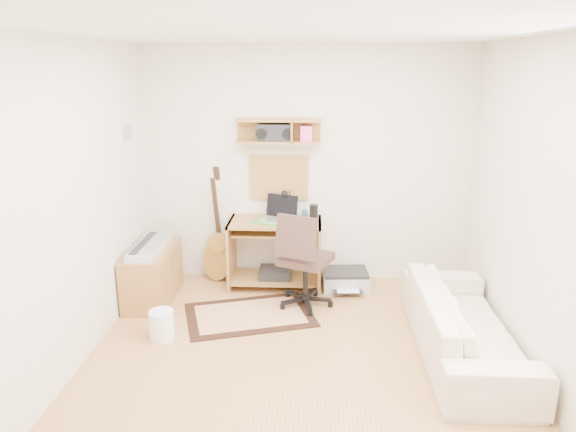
# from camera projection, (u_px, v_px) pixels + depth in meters

# --- Properties ---
(floor) EXTENTS (3.60, 4.00, 0.01)m
(floor) POSITION_uv_depth(u_px,v_px,m) (299.00, 371.00, 4.32)
(floor) COLOR #BA824D
(floor) RESTS_ON ground
(ceiling) EXTENTS (3.60, 4.00, 0.01)m
(ceiling) POSITION_uv_depth(u_px,v_px,m) (302.00, 30.00, 3.61)
(ceiling) COLOR white
(ceiling) RESTS_ON ground
(back_wall) EXTENTS (3.60, 0.01, 2.60)m
(back_wall) POSITION_uv_depth(u_px,v_px,m) (306.00, 166.00, 5.89)
(back_wall) COLOR beige
(back_wall) RESTS_ON ground
(left_wall) EXTENTS (0.01, 4.00, 2.60)m
(left_wall) POSITION_uv_depth(u_px,v_px,m) (63.00, 213.00, 4.06)
(left_wall) COLOR beige
(left_wall) RESTS_ON ground
(right_wall) EXTENTS (0.01, 4.00, 2.60)m
(right_wall) POSITION_uv_depth(u_px,v_px,m) (550.00, 220.00, 3.87)
(right_wall) COLOR beige
(right_wall) RESTS_ON ground
(wall_shelf) EXTENTS (0.90, 0.25, 0.26)m
(wall_shelf) POSITION_uv_depth(u_px,v_px,m) (278.00, 131.00, 5.67)
(wall_shelf) COLOR #A06C38
(wall_shelf) RESTS_ON back_wall
(cork_board) EXTENTS (0.64, 0.03, 0.49)m
(cork_board) POSITION_uv_depth(u_px,v_px,m) (279.00, 178.00, 5.92)
(cork_board) COLOR tan
(cork_board) RESTS_ON back_wall
(wall_photo) EXTENTS (0.02, 0.20, 0.15)m
(wall_photo) POSITION_uv_depth(u_px,v_px,m) (128.00, 133.00, 5.39)
(wall_photo) COLOR #4C8CBF
(wall_photo) RESTS_ON left_wall
(desk) EXTENTS (1.00, 0.55, 0.75)m
(desk) POSITION_uv_depth(u_px,v_px,m) (275.00, 254.00, 5.89)
(desk) COLOR #A06C38
(desk) RESTS_ON floor
(laptop) EXTENTS (0.46, 0.46, 0.27)m
(laptop) POSITION_uv_depth(u_px,v_px,m) (277.00, 209.00, 5.73)
(laptop) COLOR silver
(laptop) RESTS_ON desk
(speaker) EXTENTS (0.09, 0.09, 0.20)m
(speaker) POSITION_uv_depth(u_px,v_px,m) (314.00, 214.00, 5.69)
(speaker) COLOR black
(speaker) RESTS_ON desk
(desk_lamp) EXTENTS (0.10, 0.10, 0.31)m
(desk_lamp) POSITION_uv_depth(u_px,v_px,m) (290.00, 204.00, 5.87)
(desk_lamp) COLOR black
(desk_lamp) RESTS_ON desk
(pencil_cup) EXTENTS (0.07, 0.07, 0.10)m
(pencil_cup) POSITION_uv_depth(u_px,v_px,m) (305.00, 215.00, 5.86)
(pencil_cup) COLOR #2D5188
(pencil_cup) RESTS_ON desk
(boombox) EXTENTS (0.37, 0.17, 0.19)m
(boombox) POSITION_uv_depth(u_px,v_px,m) (275.00, 133.00, 5.68)
(boombox) COLOR black
(boombox) RESTS_ON wall_shelf
(rug) EXTENTS (1.40, 1.13, 0.02)m
(rug) POSITION_uv_depth(u_px,v_px,m) (250.00, 315.00, 5.27)
(rug) COLOR beige
(rug) RESTS_ON floor
(task_chair) EXTENTS (0.68, 0.68, 1.01)m
(task_chair) POSITION_uv_depth(u_px,v_px,m) (306.00, 259.00, 5.36)
(task_chair) COLOR #362520
(task_chair) RESTS_ON floor
(cabinet) EXTENTS (0.40, 0.90, 0.55)m
(cabinet) POSITION_uv_depth(u_px,v_px,m) (152.00, 274.00, 5.57)
(cabinet) COLOR #A06C38
(cabinet) RESTS_ON floor
(music_keyboard) EXTENTS (0.26, 0.82, 0.07)m
(music_keyboard) POSITION_uv_depth(u_px,v_px,m) (150.00, 246.00, 5.49)
(music_keyboard) COLOR #B2B5BA
(music_keyboard) RESTS_ON cabinet
(guitar) EXTENTS (0.39, 0.29, 1.30)m
(guitar) POSITION_uv_depth(u_px,v_px,m) (216.00, 225.00, 5.98)
(guitar) COLOR #AC7D35
(guitar) RESTS_ON floor
(waste_basket) EXTENTS (0.29, 0.29, 0.27)m
(waste_basket) POSITION_uv_depth(u_px,v_px,m) (162.00, 325.00, 4.81)
(waste_basket) COLOR white
(waste_basket) RESTS_ON floor
(printer) EXTENTS (0.53, 0.42, 0.19)m
(printer) POSITION_uv_depth(u_px,v_px,m) (345.00, 280.00, 5.91)
(printer) COLOR #A5A8AA
(printer) RESTS_ON floor
(sofa) EXTENTS (0.56, 1.90, 0.74)m
(sofa) POSITION_uv_depth(u_px,v_px,m) (466.00, 314.00, 4.48)
(sofa) COLOR beige
(sofa) RESTS_ON floor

